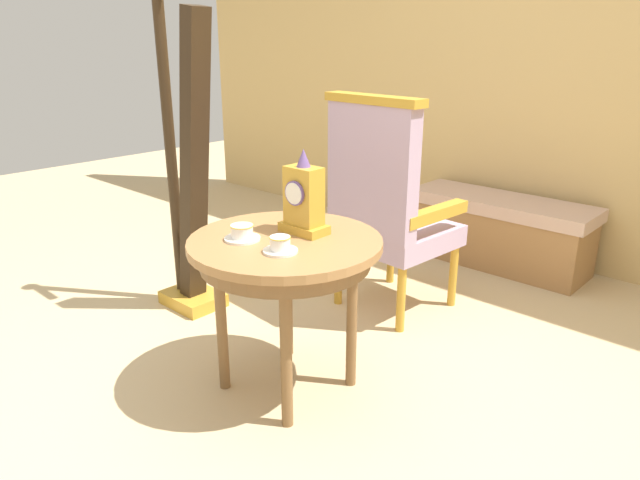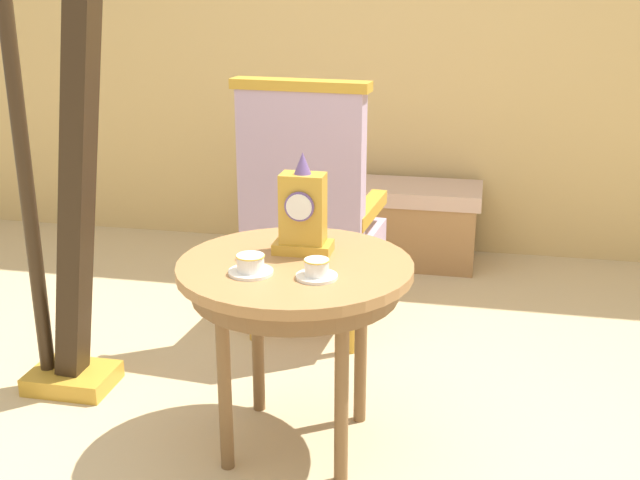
{
  "view_description": "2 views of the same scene",
  "coord_description": "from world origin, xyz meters",
  "px_view_note": "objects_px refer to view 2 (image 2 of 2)",
  "views": [
    {
      "loc": [
        1.62,
        -1.42,
        1.39
      ],
      "look_at": [
        0.18,
        0.14,
        0.65
      ],
      "focal_mm": 32.65,
      "sensor_mm": 36.0,
      "label": 1
    },
    {
      "loc": [
        0.65,
        -2.27,
        1.53
      ],
      "look_at": [
        0.15,
        0.14,
        0.71
      ],
      "focal_mm": 44.78,
      "sensor_mm": 36.0,
      "label": 2
    }
  ],
  "objects_px": {
    "teacup_right": "(317,270)",
    "mantel_clock": "(303,213)",
    "armchair": "(310,207)",
    "side_table": "(295,285)",
    "window_bench": "(375,221)",
    "harp": "(63,215)",
    "teacup_left": "(251,265)"
  },
  "relations": [
    {
      "from": "armchair",
      "to": "harp",
      "type": "xyz_separation_m",
      "value": [
        -0.77,
        -0.65,
        0.11
      ]
    },
    {
      "from": "mantel_clock",
      "to": "harp",
      "type": "xyz_separation_m",
      "value": [
        -0.92,
        0.1,
        -0.09
      ]
    },
    {
      "from": "mantel_clock",
      "to": "armchair",
      "type": "distance_m",
      "value": 0.79
    },
    {
      "from": "side_table",
      "to": "mantel_clock",
      "type": "height_order",
      "value": "mantel_clock"
    },
    {
      "from": "teacup_left",
      "to": "armchair",
      "type": "distance_m",
      "value": 0.98
    },
    {
      "from": "armchair",
      "to": "window_bench",
      "type": "xyz_separation_m",
      "value": [
        0.14,
        1.05,
        -0.37
      ]
    },
    {
      "from": "mantel_clock",
      "to": "teacup_right",
      "type": "bearing_deg",
      "value": -67.13
    },
    {
      "from": "teacup_right",
      "to": "harp",
      "type": "distance_m",
      "value": 1.06
    },
    {
      "from": "side_table",
      "to": "window_bench",
      "type": "bearing_deg",
      "value": 90.08
    },
    {
      "from": "mantel_clock",
      "to": "side_table",
      "type": "bearing_deg",
      "value": -91.67
    },
    {
      "from": "side_table",
      "to": "teacup_left",
      "type": "xyz_separation_m",
      "value": [
        -0.11,
        -0.12,
        0.1
      ]
    },
    {
      "from": "window_bench",
      "to": "mantel_clock",
      "type": "bearing_deg",
      "value": -89.82
    },
    {
      "from": "armchair",
      "to": "window_bench",
      "type": "distance_m",
      "value": 1.12
    },
    {
      "from": "teacup_right",
      "to": "window_bench",
      "type": "height_order",
      "value": "teacup_right"
    },
    {
      "from": "side_table",
      "to": "teacup_right",
      "type": "distance_m",
      "value": 0.18
    },
    {
      "from": "armchair",
      "to": "mantel_clock",
      "type": "bearing_deg",
      "value": -79.03
    },
    {
      "from": "side_table",
      "to": "teacup_right",
      "type": "xyz_separation_m",
      "value": [
        0.1,
        -0.12,
        0.1
      ]
    },
    {
      "from": "teacup_left",
      "to": "teacup_right",
      "type": "bearing_deg",
      "value": 1.14
    },
    {
      "from": "teacup_left",
      "to": "armchair",
      "type": "xyz_separation_m",
      "value": [
        -0.03,
        0.97,
        -0.09
      ]
    },
    {
      "from": "mantel_clock",
      "to": "window_bench",
      "type": "xyz_separation_m",
      "value": [
        -0.01,
        1.8,
        -0.57
      ]
    },
    {
      "from": "teacup_left",
      "to": "harp",
      "type": "xyz_separation_m",
      "value": [
        -0.8,
        0.32,
        0.02
      ]
    },
    {
      "from": "side_table",
      "to": "harp",
      "type": "relative_size",
      "value": 0.43
    },
    {
      "from": "mantel_clock",
      "to": "window_bench",
      "type": "distance_m",
      "value": 1.89
    },
    {
      "from": "mantel_clock",
      "to": "window_bench",
      "type": "relative_size",
      "value": 0.29
    },
    {
      "from": "side_table",
      "to": "teacup_right",
      "type": "bearing_deg",
      "value": -50.91
    },
    {
      "from": "teacup_left",
      "to": "armchair",
      "type": "relative_size",
      "value": 0.12
    },
    {
      "from": "teacup_left",
      "to": "window_bench",
      "type": "relative_size",
      "value": 0.12
    },
    {
      "from": "teacup_right",
      "to": "mantel_clock",
      "type": "distance_m",
      "value": 0.26
    },
    {
      "from": "teacup_right",
      "to": "mantel_clock",
      "type": "relative_size",
      "value": 0.38
    },
    {
      "from": "mantel_clock",
      "to": "armchair",
      "type": "xyz_separation_m",
      "value": [
        -0.15,
        0.75,
        -0.2
      ]
    },
    {
      "from": "side_table",
      "to": "mantel_clock",
      "type": "distance_m",
      "value": 0.23
    },
    {
      "from": "side_table",
      "to": "armchair",
      "type": "relative_size",
      "value": 0.66
    }
  ]
}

